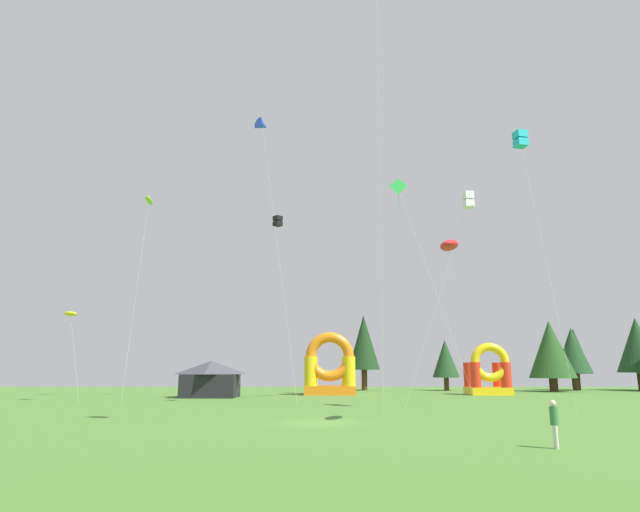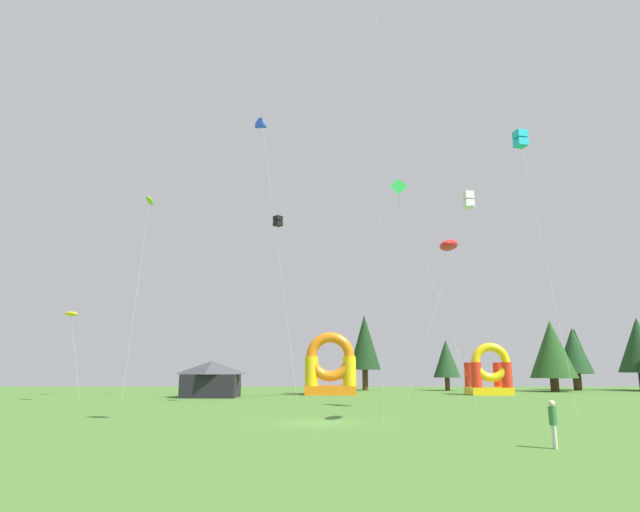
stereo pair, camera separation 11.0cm
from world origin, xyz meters
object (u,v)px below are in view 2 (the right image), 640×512
Objects in this scene: inflatable_blue_arch at (330,372)px; kite_green_diamond at (399,189)px; festival_tent at (211,379)px; kite_black_box at (278,222)px; kite_lime_parafoil at (150,201)px; person_left_edge at (553,420)px; kite_white_box at (468,200)px; kite_red_parafoil at (449,245)px; kite_cyan_box at (521,139)px; kite_yellow_parafoil at (71,314)px; kite_blue_delta at (263,126)px; inflatable_orange_dome at (489,376)px.

kite_green_diamond is at bearing -57.50° from inflatable_blue_arch.
inflatable_blue_arch is at bearing 25.78° from festival_tent.
kite_black_box is at bearing -148.26° from kite_green_diamond.
person_left_edge is (26.46, -33.23, -18.73)m from kite_lime_parafoil.
kite_red_parafoil is at bearing -111.48° from kite_white_box.
kite_cyan_box reaches higher than festival_tent.
kite_cyan_box reaches higher than kite_white_box.
kite_yellow_parafoil is at bearing 162.75° from kite_white_box.
kite_black_box is at bearing -72.10° from kite_blue_delta.
kite_red_parafoil is 0.49× the size of kite_lime_parafoil.
kite_yellow_parafoil is at bearing -162.56° from inflatable_orange_dome.
kite_blue_delta is at bearing 141.27° from kite_cyan_box.
inflatable_orange_dome is at bearing 80.71° from kite_cyan_box.
kite_black_box is (-11.16, -6.91, -5.16)m from kite_green_diamond.
kite_red_parafoil is 0.64× the size of kite_white_box.
kite_green_diamond is 14.18m from kite_white_box.
kite_black_box is (-10.74, 15.31, 5.54)m from kite_red_parafoil.
inflatable_blue_arch is (-7.85, 41.16, 1.46)m from person_left_edge.
kite_red_parafoil reaches higher than inflatable_orange_dome.
inflatable_orange_dome reaches higher than festival_tent.
inflatable_blue_arch reaches higher than festival_tent.
kite_red_parafoil is 24.66m from kite_green_diamond.
kite_black_box reaches higher than festival_tent.
kite_cyan_box is at bearing -26.17° from kite_black_box.
kite_green_diamond is at bearing 31.74° from kite_black_box.
kite_white_box is at bearing -66.78° from inflatable_blue_arch.
inflatable_orange_dome is at bearing 44.18° from kite_green_diamond.
person_left_edge is 42.00m from inflatable_orange_dome.
kite_lime_parafoil is 19.26m from festival_tent.
kite_red_parafoil is at bearing -91.10° from kite_green_diamond.
kite_yellow_parafoil is (-16.47, -2.90, -19.39)m from kite_blue_delta.
kite_green_diamond is (-6.39, 15.53, 1.68)m from kite_cyan_box.
kite_black_box reaches higher than kite_yellow_parafoil.
inflatable_orange_dome is (21.78, 17.23, -12.80)m from kite_black_box.
inflatable_blue_arch is (-17.36, 0.27, 0.41)m from inflatable_orange_dome.
kite_blue_delta reaches higher than inflatable_blue_arch.
kite_green_diamond is at bearing -1.92° from kite_blue_delta.
inflatable_blue_arch is at bearing 56.13° from kite_blue_delta.
kite_cyan_box is 11.30× the size of person_left_edge.
kite_yellow_parafoil reaches higher than inflatable_blue_arch.
festival_tent is at bearing -169.36° from inflatable_orange_dome.
kite_white_box is 28.27m from inflatable_blue_arch.
kite_blue_delta is 14.39m from kite_black_box.
kite_white_box is at bearing -107.62° from inflatable_orange_dome.
kite_red_parafoil is at bearing 14.12° from person_left_edge.
inflatable_orange_dome is (9.51, 40.90, 1.06)m from person_left_edge.
kite_blue_delta is at bearing -123.87° from inflatable_blue_arch.
inflatable_orange_dome is at bearing -0.88° from inflatable_blue_arch.
kite_blue_delta reaches higher than kite_yellow_parafoil.
festival_tent is (-18.27, 27.02, -7.53)m from kite_red_parafoil.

